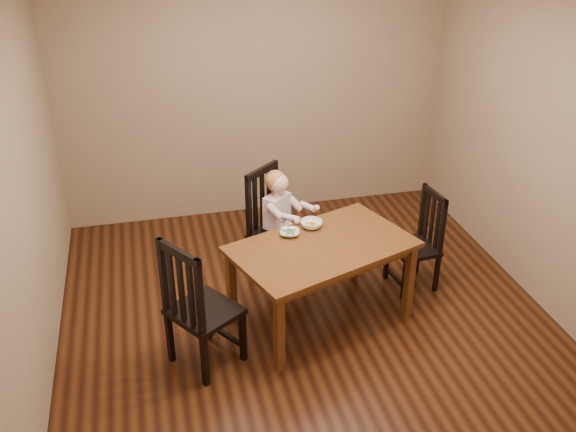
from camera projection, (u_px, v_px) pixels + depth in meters
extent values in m
cube|color=#46220E|center=(304.00, 313.00, 5.42)|extent=(4.00, 4.00, 0.01)
cube|color=#927A5C|center=(255.00, 90.00, 6.51)|extent=(4.00, 0.01, 2.70)
cube|color=#927A5C|center=(414.00, 328.00, 3.07)|extent=(4.00, 0.01, 2.70)
cube|color=#927A5C|center=(24.00, 194.00, 4.37)|extent=(0.01, 4.00, 2.70)
cube|color=#927A5C|center=(544.00, 143.00, 5.20)|extent=(0.01, 4.00, 2.70)
cube|color=#4E2612|center=(322.00, 247.00, 5.05)|extent=(1.60, 1.27, 0.04)
cube|color=#4E2612|center=(322.00, 253.00, 5.08)|extent=(1.46, 1.12, 0.07)
cube|color=#4E2612|center=(279.00, 334.00, 4.64)|extent=(0.08, 0.08, 0.66)
cube|color=#4E2612|center=(409.00, 280.00, 5.26)|extent=(0.08, 0.08, 0.66)
cube|color=#4E2612|center=(232.00, 288.00, 5.17)|extent=(0.08, 0.08, 0.66)
cube|color=#4E2612|center=(355.00, 244.00, 5.79)|extent=(0.08, 0.08, 0.66)
cube|color=black|center=(279.00, 234.00, 5.73)|extent=(0.62, 0.62, 0.04)
cube|color=black|center=(276.00, 241.00, 6.07)|extent=(0.06, 0.06, 0.42)
cube|color=black|center=(250.00, 259.00, 5.79)|extent=(0.06, 0.06, 0.42)
cube|color=black|center=(308.00, 253.00, 5.88)|extent=(0.06, 0.06, 0.42)
cube|color=black|center=(283.00, 272.00, 5.60)|extent=(0.06, 0.06, 0.42)
cube|color=black|center=(275.00, 190.00, 5.82)|extent=(0.06, 0.06, 0.58)
cube|color=black|center=(249.00, 206.00, 5.54)|extent=(0.06, 0.06, 0.58)
cube|color=black|center=(262.00, 171.00, 5.56)|extent=(0.35, 0.31, 0.06)
cube|color=black|center=(269.00, 197.00, 5.77)|extent=(0.05, 0.05, 0.50)
cube|color=black|center=(262.00, 201.00, 5.69)|extent=(0.05, 0.05, 0.50)
cube|color=black|center=(255.00, 205.00, 5.62)|extent=(0.05, 0.05, 0.50)
cube|color=black|center=(205.00, 311.00, 4.69)|extent=(0.62, 0.63, 0.04)
cube|color=black|center=(170.00, 337.00, 4.80)|extent=(0.06, 0.06, 0.43)
cube|color=black|center=(205.00, 361.00, 4.56)|extent=(0.06, 0.06, 0.43)
cube|color=black|center=(208.00, 315.00, 5.04)|extent=(0.06, 0.06, 0.43)
cube|color=black|center=(243.00, 337.00, 4.80)|extent=(0.06, 0.06, 0.43)
cube|color=black|center=(163.00, 275.00, 4.54)|extent=(0.06, 0.06, 0.60)
cube|color=black|center=(200.00, 297.00, 4.30)|extent=(0.06, 0.06, 0.60)
cube|color=black|center=(178.00, 253.00, 4.29)|extent=(0.27, 0.38, 0.06)
cube|color=black|center=(172.00, 284.00, 4.49)|extent=(0.04, 0.05, 0.51)
cube|color=black|center=(181.00, 290.00, 4.43)|extent=(0.04, 0.05, 0.51)
cube|color=black|center=(191.00, 296.00, 4.37)|extent=(0.04, 0.05, 0.51)
cube|color=black|center=(413.00, 248.00, 5.63)|extent=(0.41, 0.42, 0.04)
cube|color=black|center=(437.00, 273.00, 5.63)|extent=(0.04, 0.04, 0.36)
cube|color=black|center=(418.00, 255.00, 5.91)|extent=(0.04, 0.04, 0.36)
cube|color=black|center=(405.00, 280.00, 5.54)|extent=(0.04, 0.04, 0.36)
cube|color=black|center=(387.00, 261.00, 5.81)|extent=(0.04, 0.04, 0.36)
cube|color=black|center=(443.00, 227.00, 5.41)|extent=(0.04, 0.04, 0.50)
cube|color=black|center=(423.00, 210.00, 5.69)|extent=(0.04, 0.04, 0.50)
cube|color=black|center=(435.00, 195.00, 5.44)|extent=(0.07, 0.37, 0.05)
cube|color=black|center=(437.00, 225.00, 5.49)|extent=(0.02, 0.04, 0.43)
cube|color=black|center=(432.00, 221.00, 5.56)|extent=(0.02, 0.04, 0.43)
cube|color=black|center=(427.00, 216.00, 5.64)|extent=(0.02, 0.04, 0.43)
imported|color=white|center=(289.00, 233.00, 5.17)|extent=(0.19, 0.19, 0.04)
imported|color=white|center=(311.00, 224.00, 5.28)|extent=(0.22, 0.22, 0.06)
cube|color=silver|center=(287.00, 232.00, 5.12)|extent=(0.11, 0.06, 0.04)
cube|color=silver|center=(287.00, 234.00, 5.13)|extent=(0.04, 0.03, 0.01)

